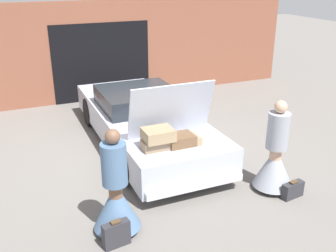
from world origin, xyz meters
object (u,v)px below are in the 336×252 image
(suitcase_beside_left_person, at_px, (116,234))
(person_right, at_px, (275,159))
(suitcase_beside_right_person, at_px, (293,190))
(person_left, at_px, (116,197))
(car, at_px, (143,120))

(suitcase_beside_left_person, bearing_deg, person_right, 7.91)
(person_right, bearing_deg, suitcase_beside_right_person, -161.23)
(person_left, relative_size, suitcase_beside_left_person, 4.00)
(person_left, distance_m, person_right, 2.83)
(person_left, bearing_deg, suitcase_beside_right_person, 70.30)
(suitcase_beside_left_person, bearing_deg, car, 63.97)
(suitcase_beside_left_person, bearing_deg, suitcase_beside_right_person, 0.82)
(car, height_order, person_right, car)
(person_left, relative_size, person_right, 1.00)
(person_left, height_order, person_right, person_right)
(car, height_order, suitcase_beside_right_person, car)
(person_right, distance_m, suitcase_beside_right_person, 0.58)
(car, bearing_deg, person_right, -62.35)
(person_right, distance_m, suitcase_beside_left_person, 2.99)
(person_right, height_order, suitcase_beside_left_person, person_right)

